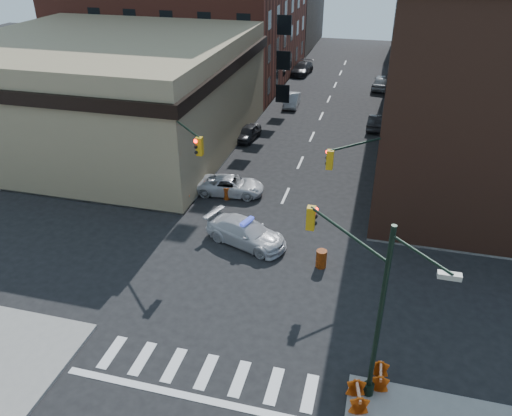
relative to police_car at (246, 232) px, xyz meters
The scene contains 26 objects.
ground 3.63m from the police_car, 72.42° to the right, with size 140.00×140.00×0.00m, color black.
sidewalk_nw 36.66m from the police_car, 126.75° to the left, with size 34.00×54.50×0.15m, color gray.
bank_building 20.97m from the police_car, 140.53° to the left, with size 22.00×22.00×9.00m, color #877758.
commercial_row_ne 24.55m from the police_car, 53.65° to the left, with size 14.00×34.00×14.00m, color #4D2C1F.
filler_ne 56.90m from the police_car, 74.57° to the left, with size 16.00×16.00×12.00m, color maroon.
signal_pole_se 12.03m from the police_car, 51.40° to the right, with size 5.40×5.27×8.00m.
signal_pole_nw 6.29m from the police_car, 157.76° to the left, with size 3.58×3.67×8.00m.
signal_pole_ne 8.03m from the police_car, 15.92° to the left, with size 3.67×3.58×8.00m.
tree_ne_near 24.34m from the police_car, 69.25° to the left, with size 3.00×3.00×4.85m.
tree_ne_far 31.91m from the police_car, 74.36° to the left, with size 3.00×3.00×4.85m.
police_car is the anchor object (origin of this frame).
pickup 6.59m from the police_car, 115.24° to the left, with size 2.20×4.77×1.32m, color silver.
parked_car_wnear 17.06m from the police_car, 105.05° to the left, with size 1.50×3.73×1.27m, color black.
parked_car_wfar 27.21m from the police_car, 95.22° to the left, with size 1.43×4.10×1.35m, color #989BA1.
parked_car_wdeep 40.86m from the police_car, 95.34° to the left, with size 2.09×5.13×1.49m, color black.
parked_car_enear 23.28m from the police_car, 73.61° to the left, with size 1.38×3.96×1.31m, color black.
parked_car_efar 36.87m from the police_car, 79.74° to the left, with size 1.94×4.83×1.65m, color gray.
pedestrian_a 10.20m from the police_car, 157.53° to the left, with size 0.69×0.45×1.90m, color black.
pedestrian_b 9.23m from the police_car, 161.07° to the left, with size 0.79×0.62×1.63m, color black.
pedestrian_c 10.48m from the police_car, 162.21° to the left, with size 1.01×0.42×1.72m, color #202631.
barrel_road 4.91m from the police_car, 14.98° to the right, with size 0.60×0.60×1.07m, color #F05A0B.
barrel_bank 5.89m from the police_car, 118.97° to the left, with size 0.51×0.51×0.90m, color #E2530A.
barricade_se_a 12.29m from the police_car, 47.63° to the right, with size 1.08×0.54×0.81m, color #DD570A, non-canonical shape.
barricade_se_b 12.79m from the police_car, 54.26° to the right, with size 1.15×0.57×0.86m, color #C04009, non-canonical shape.
barricade_nw_a 6.40m from the police_car, 148.00° to the left, with size 1.08×0.54×0.81m, color red, non-canonical shape.
barricade_nw_b 8.53m from the police_car, 150.61° to the left, with size 1.10×0.55×0.82m, color #C33E09, non-canonical shape.
Camera 1 is at (5.94, -21.04, 16.68)m, focal length 35.00 mm.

